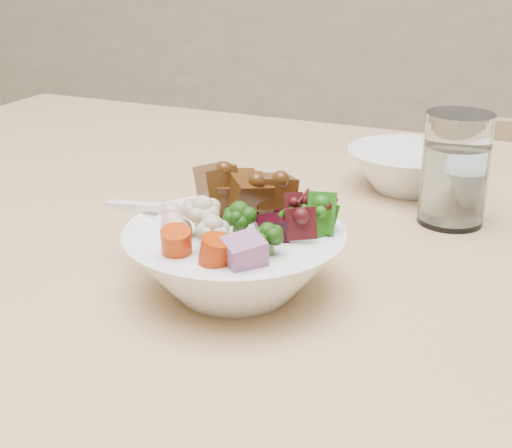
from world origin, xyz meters
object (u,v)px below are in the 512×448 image
Objects in this scene: water_glass at (454,174)px; side_bowl at (409,170)px; food_bowl at (236,256)px; dining_table at (457,359)px.

side_bowl is at bearing 117.60° from water_glass.
water_glass is 0.80× the size of side_bowl.
water_glass is (0.18, 0.21, 0.02)m from food_bowl.
food_bowl is 1.27× the size of side_bowl.
water_glass reaches higher than food_bowl.
dining_table is 12.75× the size of side_bowl.
water_glass is at bearing 106.05° from dining_table.
food_bowl is at bearing -112.44° from side_bowl.
water_glass is at bearing 49.71° from food_bowl.
dining_table is 0.24m from food_bowl.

